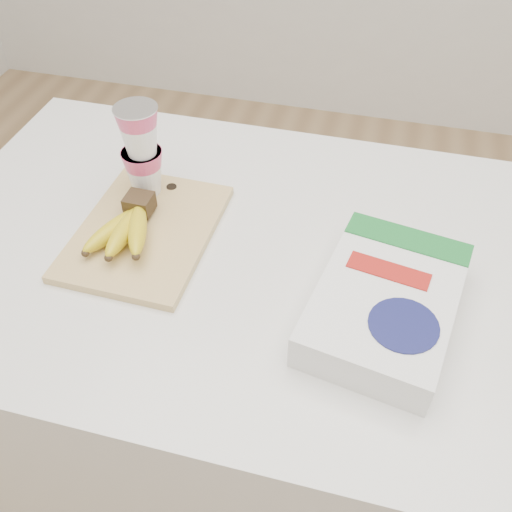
# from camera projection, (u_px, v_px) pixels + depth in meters

# --- Properties ---
(table) EXTENTS (1.17, 0.78, 0.88)m
(table) POSITION_uv_depth(u_px,v_px,m) (247.00, 385.00, 1.31)
(table) COLOR white
(table) RESTS_ON ground
(cutting_board) EXTENTS (0.24, 0.32, 0.02)m
(cutting_board) POSITION_uv_depth(u_px,v_px,m) (146.00, 232.00, 1.02)
(cutting_board) COLOR tan
(cutting_board) RESTS_ON table
(bananas) EXTENTS (0.12, 0.17, 0.06)m
(bananas) POSITION_uv_depth(u_px,v_px,m) (127.00, 226.00, 0.99)
(bananas) COLOR #382816
(bananas) RESTS_ON cutting_board
(yogurt_stack) EXTENTS (0.08, 0.08, 0.18)m
(yogurt_stack) POSITION_uv_depth(u_px,v_px,m) (141.00, 149.00, 1.02)
(yogurt_stack) COLOR white
(yogurt_stack) RESTS_ON cutting_board
(cereal_box) EXTENTS (0.25, 0.33, 0.07)m
(cereal_box) POSITION_uv_depth(u_px,v_px,m) (385.00, 303.00, 0.87)
(cereal_box) COLOR white
(cereal_box) RESTS_ON table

